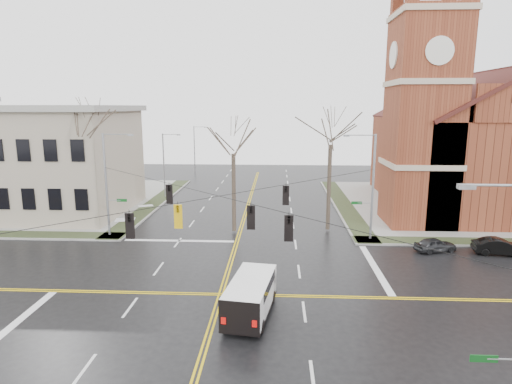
{
  "coord_description": "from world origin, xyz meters",
  "views": [
    {
      "loc": [
        3.41,
        -24.44,
        11.37
      ],
      "look_at": [
        1.87,
        6.0,
        5.26
      ],
      "focal_mm": 30.0,
      "sensor_mm": 36.0,
      "label": 1
    }
  ],
  "objects_px": {
    "signal_pole_nw": "(108,182)",
    "cargo_van": "(251,293)",
    "parked_car_a": "(435,245)",
    "parked_car_b": "(499,247)",
    "streetlight_north_b": "(195,148)",
    "signal_pole_ne": "(371,184)",
    "tree_nw_far": "(92,129)",
    "tree_nw_near": "(233,149)",
    "tree_ne": "(331,139)",
    "church": "(469,133)",
    "streetlight_north_a": "(165,163)"
  },
  "relations": [
    {
      "from": "streetlight_north_a",
      "to": "cargo_van",
      "type": "xyz_separation_m",
      "value": [
        12.69,
        -30.36,
        -3.25
      ]
    },
    {
      "from": "streetlight_north_b",
      "to": "cargo_van",
      "type": "bearing_deg",
      "value": -75.86
    },
    {
      "from": "church",
      "to": "tree_nw_near",
      "type": "bearing_deg",
      "value": -155.53
    },
    {
      "from": "parked_car_a",
      "to": "parked_car_b",
      "type": "height_order",
      "value": "parked_car_b"
    },
    {
      "from": "church",
      "to": "parked_car_b",
      "type": "height_order",
      "value": "church"
    },
    {
      "from": "parked_car_a",
      "to": "tree_ne",
      "type": "relative_size",
      "value": 0.28
    },
    {
      "from": "church",
      "to": "parked_car_b",
      "type": "relative_size",
      "value": 7.06
    },
    {
      "from": "tree_ne",
      "to": "parked_car_a",
      "type": "bearing_deg",
      "value": -34.81
    },
    {
      "from": "streetlight_north_b",
      "to": "streetlight_north_a",
      "type": "bearing_deg",
      "value": -90.0
    },
    {
      "from": "cargo_van",
      "to": "tree_nw_near",
      "type": "height_order",
      "value": "tree_nw_near"
    },
    {
      "from": "parked_car_b",
      "to": "streetlight_north_b",
      "type": "bearing_deg",
      "value": 46.04
    },
    {
      "from": "signal_pole_nw",
      "to": "parked_car_b",
      "type": "relative_size",
      "value": 2.31
    },
    {
      "from": "streetlight_north_a",
      "to": "tree_nw_far",
      "type": "xyz_separation_m",
      "value": [
        -2.54,
        -14.59,
        4.9
      ]
    },
    {
      "from": "parked_car_b",
      "to": "signal_pole_ne",
      "type": "bearing_deg",
      "value": 79.0
    },
    {
      "from": "signal_pole_ne",
      "to": "parked_car_a",
      "type": "height_order",
      "value": "signal_pole_ne"
    },
    {
      "from": "cargo_van",
      "to": "tree_nw_far",
      "type": "relative_size",
      "value": 0.44
    },
    {
      "from": "signal_pole_nw",
      "to": "parked_car_a",
      "type": "bearing_deg",
      "value": -5.72
    },
    {
      "from": "streetlight_north_a",
      "to": "tree_ne",
      "type": "distance_m",
      "value": 23.65
    },
    {
      "from": "streetlight_north_b",
      "to": "cargo_van",
      "type": "height_order",
      "value": "streetlight_north_b"
    },
    {
      "from": "signal_pole_nw",
      "to": "cargo_van",
      "type": "distance_m",
      "value": 19.61
    },
    {
      "from": "signal_pole_ne",
      "to": "streetlight_north_b",
      "type": "relative_size",
      "value": 1.12
    },
    {
      "from": "streetlight_north_a",
      "to": "tree_ne",
      "type": "relative_size",
      "value": 0.68
    },
    {
      "from": "signal_pole_nw",
      "to": "parked_car_a",
      "type": "height_order",
      "value": "signal_pole_nw"
    },
    {
      "from": "church",
      "to": "signal_pole_nw",
      "type": "relative_size",
      "value": 3.06
    },
    {
      "from": "tree_nw_far",
      "to": "streetlight_north_a",
      "type": "bearing_deg",
      "value": 80.13
    },
    {
      "from": "cargo_van",
      "to": "parked_car_b",
      "type": "height_order",
      "value": "cargo_van"
    },
    {
      "from": "parked_car_a",
      "to": "signal_pole_nw",
      "type": "bearing_deg",
      "value": 67.73
    },
    {
      "from": "signal_pole_ne",
      "to": "parked_car_b",
      "type": "relative_size",
      "value": 2.31
    },
    {
      "from": "tree_ne",
      "to": "parked_car_b",
      "type": "bearing_deg",
      "value": -25.15
    },
    {
      "from": "tree_nw_far",
      "to": "tree_ne",
      "type": "xyz_separation_m",
      "value": [
        21.34,
        0.84,
        -0.84
      ]
    },
    {
      "from": "tree_nw_far",
      "to": "tree_ne",
      "type": "bearing_deg",
      "value": 2.25
    },
    {
      "from": "signal_pole_ne",
      "to": "parked_car_b",
      "type": "xyz_separation_m",
      "value": [
        9.47,
        -3.2,
        -4.31
      ]
    },
    {
      "from": "signal_pole_ne",
      "to": "tree_nw_far",
      "type": "relative_size",
      "value": 0.69
    },
    {
      "from": "church",
      "to": "signal_pole_ne",
      "type": "xyz_separation_m",
      "value": [
        -13.44,
        -13.28,
        -3.48
      ]
    },
    {
      "from": "tree_nw_far",
      "to": "tree_nw_near",
      "type": "xyz_separation_m",
      "value": [
        12.68,
        -0.13,
        -1.66
      ]
    },
    {
      "from": "parked_car_a",
      "to": "tree_nw_far",
      "type": "relative_size",
      "value": 0.26
    },
    {
      "from": "signal_pole_nw",
      "to": "tree_nw_far",
      "type": "bearing_deg",
      "value": 134.46
    },
    {
      "from": "tree_nw_near",
      "to": "signal_pole_ne",
      "type": "bearing_deg",
      "value": -8.55
    },
    {
      "from": "signal_pole_ne",
      "to": "streetlight_north_a",
      "type": "bearing_deg",
      "value": 143.1
    },
    {
      "from": "signal_pole_nw",
      "to": "signal_pole_ne",
      "type": "bearing_deg",
      "value": 0.0
    },
    {
      "from": "church",
      "to": "parked_car_a",
      "type": "relative_size",
      "value": 8.31
    },
    {
      "from": "church",
      "to": "streetlight_north_a",
      "type": "xyz_separation_m",
      "value": [
        -35.42,
        3.22,
        -3.97
      ]
    },
    {
      "from": "streetlight_north_a",
      "to": "tree_ne",
      "type": "height_order",
      "value": "tree_ne"
    },
    {
      "from": "signal_pole_ne",
      "to": "signal_pole_nw",
      "type": "height_order",
      "value": "same"
    },
    {
      "from": "cargo_van",
      "to": "tree_ne",
      "type": "height_order",
      "value": "tree_ne"
    },
    {
      "from": "tree_nw_far",
      "to": "tree_nw_near",
      "type": "bearing_deg",
      "value": -0.57
    },
    {
      "from": "parked_car_b",
      "to": "tree_nw_far",
      "type": "relative_size",
      "value": 0.3
    },
    {
      "from": "tree_ne",
      "to": "streetlight_north_b",
      "type": "bearing_deg",
      "value": 119.11
    },
    {
      "from": "cargo_van",
      "to": "church",
      "type": "bearing_deg",
      "value": 58.6
    },
    {
      "from": "church",
      "to": "tree_nw_near",
      "type": "xyz_separation_m",
      "value": [
        -25.28,
        -11.5,
        -0.72
      ]
    }
  ]
}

